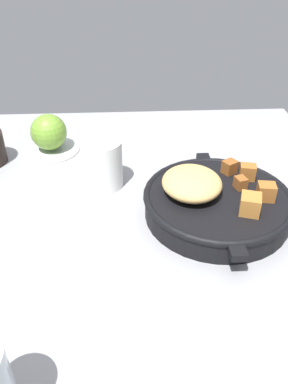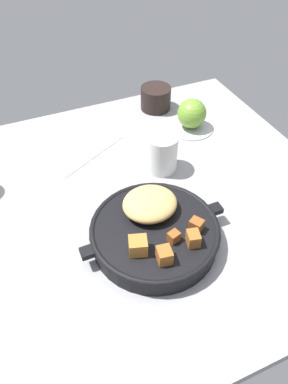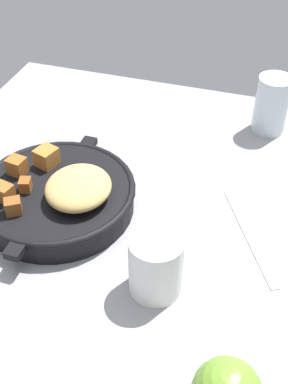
{
  "view_description": "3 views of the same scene",
  "coord_description": "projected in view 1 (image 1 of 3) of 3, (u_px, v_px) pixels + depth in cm",
  "views": [
    {
      "loc": [
        -54.67,
        2.88,
        41.75
      ],
      "look_at": [
        1.21,
        -0.16,
        3.86
      ],
      "focal_mm": 36.8,
      "sensor_mm": 36.0,
      "label": 1
    },
    {
      "loc": [
        -20.72,
        -53.1,
        58.26
      ],
      "look_at": [
        0.91,
        -3.09,
        4.54
      ],
      "focal_mm": 34.17,
      "sensor_mm": 36.0,
      "label": 2
    },
    {
      "loc": [
        52.07,
        18.8,
        55.74
      ],
      "look_at": [
        -2.78,
        1.49,
        5.52
      ],
      "focal_mm": 46.87,
      "sensor_mm": 36.0,
      "label": 3
    }
  ],
  "objects": [
    {
      "name": "saucer_plate",
      "position": [
        51.0,
        149.0,
        0.88
      ],
      "size": [
        12.5,
        12.5,
        0.6
      ],
      "primitive_type": "cylinder",
      "color": "#B7BABF",
      "rests_on": "ground_plane"
    },
    {
      "name": "cast_iron_skillet",
      "position": [
        215.0,
        201.0,
        0.67
      ],
      "size": [
        29.66,
        25.31,
        8.15
      ],
      "color": "black",
      "rests_on": "ground_plane"
    },
    {
      "name": "butter_knife",
      "position": [
        34.0,
        231.0,
        0.65
      ],
      "size": [
        19.27,
        11.41,
        0.36
      ],
      "primitive_type": "cube",
      "rotation": [
        0.0,
        0.0,
        0.5
      ],
      "color": "silver",
      "rests_on": "ground_plane"
    },
    {
      "name": "white_creamer_pitcher",
      "position": [
        103.0,
        164.0,
        0.74
      ],
      "size": [
        7.35,
        7.35,
        9.33
      ],
      "primitive_type": "cylinder",
      "color": "white",
      "rests_on": "ground_plane"
    },
    {
      "name": "ground_plane",
      "position": [
        143.0,
        220.0,
        0.69
      ],
      "size": [
        91.79,
        82.46,
        2.4
      ],
      "primitive_type": "cube",
      "color": "gray"
    },
    {
      "name": "red_apple",
      "position": [
        49.0,
        132.0,
        0.86
      ],
      "size": [
        7.84,
        7.84,
        7.84
      ],
      "primitive_type": "sphere",
      "color": "olive",
      "rests_on": "saucer_plate"
    }
  ]
}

